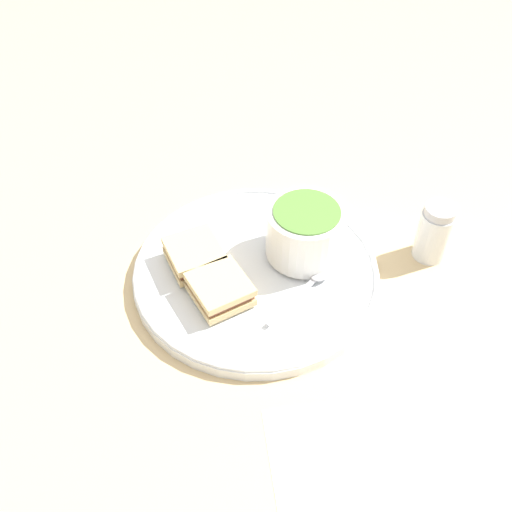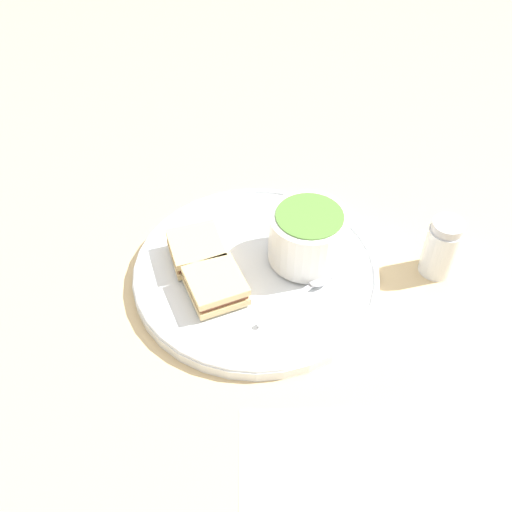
{
  "view_description": "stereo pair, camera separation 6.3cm",
  "coord_description": "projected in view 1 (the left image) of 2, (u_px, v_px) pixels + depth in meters",
  "views": [
    {
      "loc": [
        0.49,
        -0.16,
        0.58
      ],
      "look_at": [
        0.0,
        0.0,
        0.04
      ],
      "focal_mm": 42.0,
      "sensor_mm": 36.0,
      "label": 1
    },
    {
      "loc": [
        0.51,
        -0.1,
        0.58
      ],
      "look_at": [
        0.0,
        0.0,
        0.04
      ],
      "focal_mm": 42.0,
      "sensor_mm": 36.0,
      "label": 2
    }
  ],
  "objects": [
    {
      "name": "ground_plane",
      "position": [
        256.0,
        277.0,
        0.78
      ],
      "size": [
        2.4,
        2.4,
        0.0
      ],
      "primitive_type": "plane",
      "color": "#D1B27F"
    },
    {
      "name": "plate",
      "position": [
        256.0,
        272.0,
        0.77
      ],
      "size": [
        0.31,
        0.31,
        0.02
      ],
      "color": "white",
      "rests_on": "ground_plane"
    },
    {
      "name": "soup_bowl",
      "position": [
        305.0,
        231.0,
        0.75
      ],
      "size": [
        0.1,
        0.1,
        0.07
      ],
      "color": "white",
      "rests_on": "plate"
    },
    {
      "name": "spoon",
      "position": [
        316.0,
        277.0,
        0.74
      ],
      "size": [
        0.08,
        0.11,
        0.01
      ],
      "rotation": [
        0.0,
        0.0,
        8.4
      ],
      "color": "silver",
      "rests_on": "plate"
    },
    {
      "name": "sandwich_half_near",
      "position": [
        194.0,
        255.0,
        0.76
      ],
      "size": [
        0.07,
        0.07,
        0.03
      ],
      "rotation": [
        0.0,
        0.0,
        4.82
      ],
      "color": "#DBBC7F",
      "rests_on": "plate"
    },
    {
      "name": "sandwich_half_far",
      "position": [
        220.0,
        289.0,
        0.72
      ],
      "size": [
        0.08,
        0.08,
        0.03
      ],
      "rotation": [
        0.0,
        0.0,
        4.92
      ],
      "color": "#DBBC7F",
      "rests_on": "plate"
    },
    {
      "name": "salt_shaker",
      "position": [
        434.0,
        232.0,
        0.77
      ],
      "size": [
        0.04,
        0.04,
        0.08
      ],
      "color": "silver",
      "rests_on": "ground_plane"
    },
    {
      "name": "menu_sheet",
      "position": [
        420.0,
        493.0,
        0.58
      ],
      "size": [
        0.27,
        0.31,
        0.0
      ],
      "rotation": [
        0.0,
        0.0,
        -0.18
      ],
      "color": "white",
      "rests_on": "ground_plane"
    }
  ]
}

